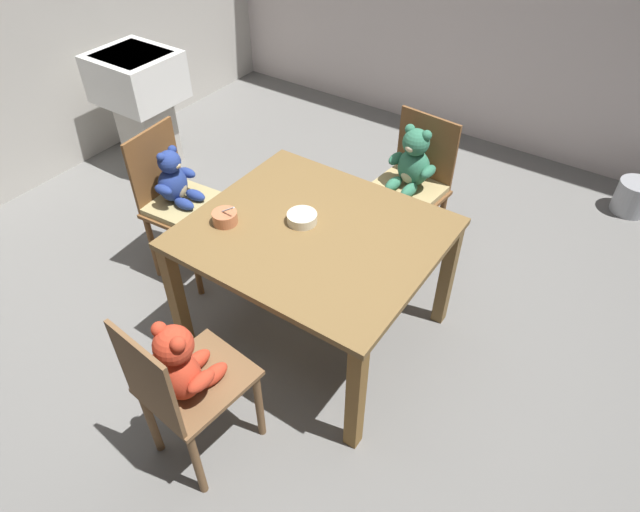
% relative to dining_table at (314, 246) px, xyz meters
% --- Properties ---
extents(ground_plane, '(5.20, 5.20, 0.04)m').
position_rel_dining_table_xyz_m(ground_plane, '(0.00, 0.00, -0.63)').
color(ground_plane, slate).
extents(dining_table, '(1.16, 1.02, 0.70)m').
position_rel_dining_table_xyz_m(dining_table, '(0.00, 0.00, 0.00)').
color(dining_table, brown).
rests_on(dining_table, ground_plane).
extents(teddy_chair_near_front, '(0.40, 0.45, 0.88)m').
position_rel_dining_table_xyz_m(teddy_chair_near_front, '(-0.02, -0.88, -0.04)').
color(teddy_chair_near_front, brown).
rests_on(teddy_chair_near_front, ground_plane).
extents(teddy_chair_near_left, '(0.41, 0.43, 0.90)m').
position_rel_dining_table_xyz_m(teddy_chair_near_left, '(-0.94, 0.00, -0.06)').
color(teddy_chair_near_left, brown).
rests_on(teddy_chair_near_left, ground_plane).
extents(teddy_chair_far_center, '(0.45, 0.45, 0.89)m').
position_rel_dining_table_xyz_m(teddy_chair_far_center, '(0.08, 0.87, -0.04)').
color(teddy_chair_far_center, brown).
rests_on(teddy_chair_far_center, ground_plane).
extents(porridge_bowl_terracotta_near_left, '(0.13, 0.12, 0.12)m').
position_rel_dining_table_xyz_m(porridge_bowl_terracotta_near_left, '(-0.39, -0.19, 0.13)').
color(porridge_bowl_terracotta_near_left, '#BF6E48').
rests_on(porridge_bowl_terracotta_near_left, dining_table).
extents(porridge_bowl_cream_center, '(0.15, 0.15, 0.05)m').
position_rel_dining_table_xyz_m(porridge_bowl_cream_center, '(-0.09, 0.02, 0.12)').
color(porridge_bowl_cream_center, beige).
rests_on(porridge_bowl_cream_center, dining_table).
extents(sink_basin, '(0.56, 0.50, 0.87)m').
position_rel_dining_table_xyz_m(sink_basin, '(-2.05, 0.73, -0.04)').
color(sink_basin, '#B7B2A8').
rests_on(sink_basin, ground_plane).
extents(metal_pail, '(0.24, 0.24, 0.23)m').
position_rel_dining_table_xyz_m(metal_pail, '(1.20, 2.15, -0.49)').
color(metal_pail, '#93969B').
rests_on(metal_pail, ground_plane).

